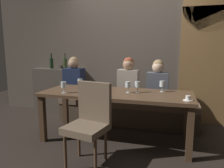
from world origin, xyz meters
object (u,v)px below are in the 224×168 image
(wine_glass_near_right, at_px, (138,85))
(wine_bottle_pale_label, at_px, (65,63))
(wine_bottle_dark_red, at_px, (52,63))
(wine_glass_center_front, at_px, (128,85))
(dining_table, at_px, (116,98))
(wine_glass_near_left, at_px, (64,85))
(wine_glass_center_back, at_px, (162,84))
(diner_far_end, at_px, (158,83))
(espresso_cup, at_px, (188,99))
(banquette_bench, at_px, (126,112))
(diner_redhead, at_px, (74,78))
(diner_bearded, at_px, (128,80))
(chair_near_side, at_px, (90,118))
(dessert_plate, at_px, (94,89))
(wine_glass_end_right, at_px, (80,82))
(fork_on_table, at_px, (86,89))

(wine_glass_near_right, bearing_deg, wine_bottle_pale_label, 149.52)
(wine_bottle_dark_red, xyz_separation_m, wine_glass_center_front, (1.88, -1.03, -0.22))
(dining_table, xyz_separation_m, wine_glass_near_left, (-0.71, -0.26, 0.20))
(wine_bottle_dark_red, relative_size, wine_glass_near_left, 1.99)
(wine_glass_center_back, distance_m, wine_glass_center_front, 0.52)
(diner_far_end, height_order, wine_glass_center_back, diner_far_end)
(diner_far_end, relative_size, espresso_cup, 6.18)
(dining_table, bearing_deg, wine_bottle_pale_label, 142.61)
(banquette_bench, bearing_deg, wine_glass_center_front, -75.59)
(wine_glass_near_left, bearing_deg, diner_redhead, 107.81)
(wine_glass_near_left, xyz_separation_m, espresso_cup, (1.70, 0.01, -0.09))
(diner_bearded, xyz_separation_m, wine_glass_center_back, (0.62, -0.50, 0.04))
(wine_bottle_pale_label, bearing_deg, chair_near_side, -54.62)
(wine_glass_near_left, bearing_deg, wine_glass_near_right, 17.88)
(banquette_bench, xyz_separation_m, dessert_plate, (-0.37, -0.66, 0.53))
(diner_redhead, xyz_separation_m, diner_bearded, (1.06, 0.01, 0.00))
(wine_glass_near_left, distance_m, wine_glass_near_right, 1.07)
(diner_far_end, bearing_deg, wine_glass_end_right, -150.82)
(diner_redhead, xyz_separation_m, wine_bottle_dark_red, (-0.68, 0.34, 0.26))
(chair_near_side, distance_m, dessert_plate, 0.82)
(dining_table, xyz_separation_m, wine_glass_center_front, (0.18, 0.01, 0.20))
(dining_table, xyz_separation_m, diner_redhead, (-1.02, 0.71, 0.16))
(wine_glass_near_left, bearing_deg, wine_glass_center_front, 17.32)
(wine_glass_center_back, bearing_deg, espresso_cup, -54.19)
(wine_glass_center_back, xyz_separation_m, wine_glass_center_front, (-0.47, -0.21, -0.00))
(wine_glass_center_front, bearing_deg, diner_redhead, 149.93)
(wine_glass_center_back, distance_m, fork_on_table, 1.18)
(diner_bearded, distance_m, wine_bottle_pale_label, 1.49)
(wine_bottle_pale_label, bearing_deg, espresso_cup, -28.97)
(dining_table, xyz_separation_m, fork_on_table, (-0.51, 0.07, 0.09))
(wine_glass_center_front, distance_m, wine_glass_near_right, 0.14)
(diner_bearded, height_order, wine_glass_end_right, diner_bearded)
(wine_glass_near_left, relative_size, wine_glass_end_right, 1.00)
(diner_far_end, bearing_deg, fork_on_table, -148.72)
(diner_redhead, relative_size, wine_glass_center_back, 4.71)
(banquette_bench, relative_size, wine_glass_near_left, 15.24)
(dining_table, bearing_deg, wine_glass_near_right, 11.67)
(wine_bottle_pale_label, bearing_deg, wine_bottle_dark_red, -175.87)
(diner_far_end, relative_size, wine_glass_center_front, 4.52)
(banquette_bench, distance_m, chair_near_side, 1.47)
(wine_bottle_dark_red, distance_m, wine_bottle_pale_label, 0.31)
(wine_bottle_dark_red, distance_m, wine_glass_center_back, 2.51)
(diner_bearded, relative_size, dessert_plate, 4.08)
(dessert_plate, distance_m, fork_on_table, 0.15)
(chair_near_side, xyz_separation_m, wine_glass_end_right, (-0.48, 0.79, 0.30))
(diner_redhead, height_order, wine_bottle_pale_label, wine_bottle_pale_label)
(banquette_bench, height_order, wine_glass_near_right, wine_glass_near_right)
(wine_bottle_pale_label, height_order, wine_glass_center_back, wine_bottle_pale_label)
(dining_table, relative_size, diner_bearded, 2.84)
(chair_near_side, height_order, wine_bottle_dark_red, wine_bottle_dark_red)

